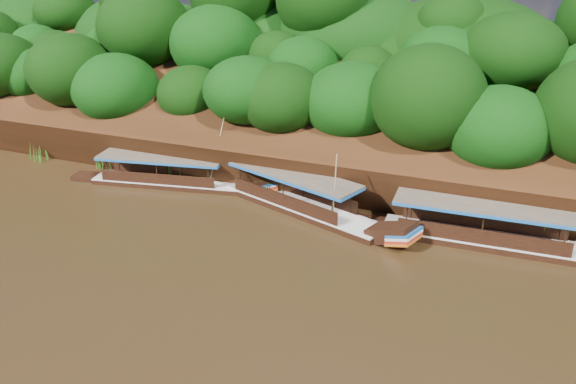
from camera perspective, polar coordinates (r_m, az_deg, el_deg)
name	(u,v)px	position (r m, az deg, el deg)	size (l,w,h in m)	color
ground	(279,268)	(33.24, -0.91, -7.72)	(160.00, 160.00, 0.00)	black
riverbank	(376,132)	(52.47, 8.92, 6.01)	(120.00, 30.06, 19.40)	#311A0A
boat_0	(510,239)	(37.72, 21.65, -4.47)	(16.80, 3.23, 6.62)	black
boat_1	(311,206)	(39.52, 2.32, -1.48)	(15.55, 7.20, 5.85)	black
boat_2	(181,180)	(45.13, -10.78, 1.22)	(15.28, 4.81, 6.29)	black
reeds	(300,190)	(41.58, 1.19, 0.24)	(49.15, 2.60, 2.02)	#35691A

